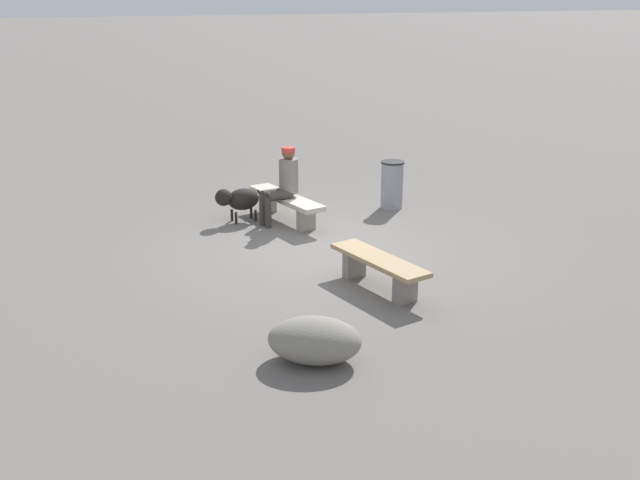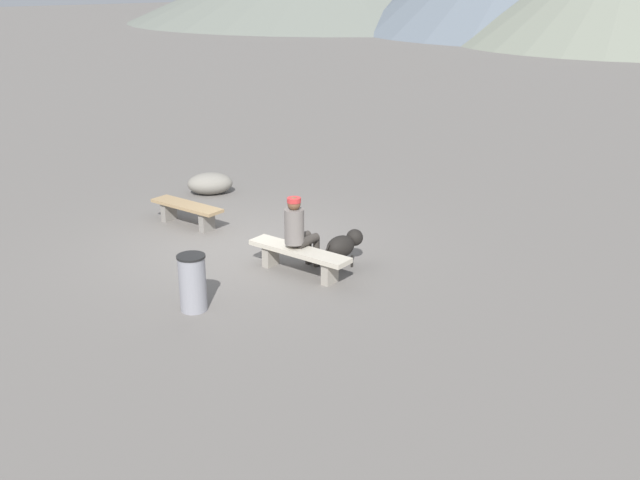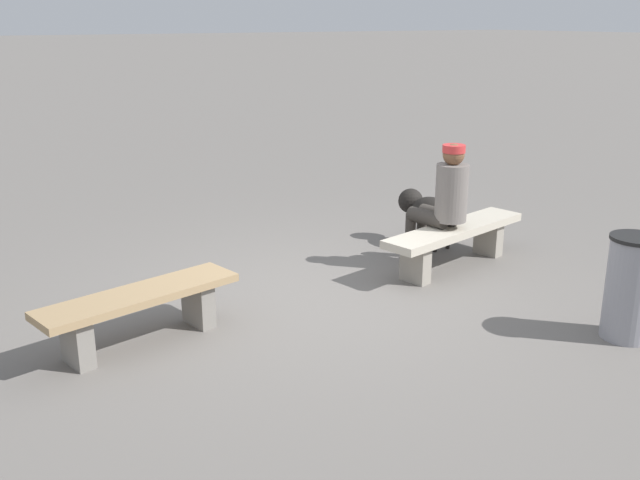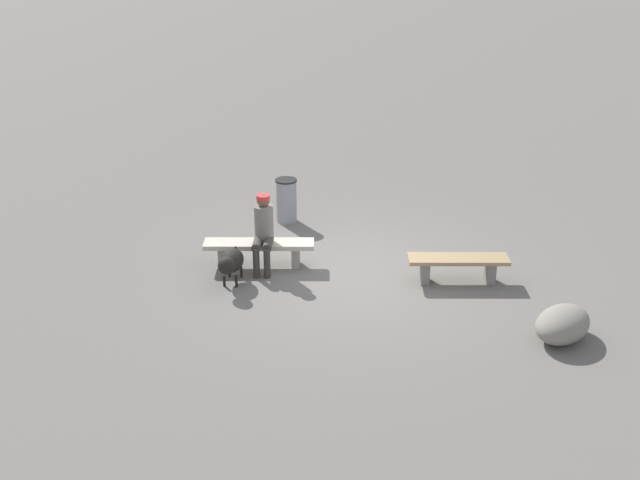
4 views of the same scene
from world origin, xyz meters
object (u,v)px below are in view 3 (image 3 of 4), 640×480
(bench_right, at_px, (455,237))
(seated_person, at_px, (444,198))
(bench_left, at_px, (140,307))
(trash_bin, at_px, (631,288))
(dog, at_px, (426,211))

(bench_right, height_order, seated_person, seated_person)
(bench_left, xyz_separation_m, seated_person, (3.20, 0.19, 0.42))
(seated_person, relative_size, trash_bin, 1.52)
(seated_person, xyz_separation_m, dog, (0.35, 0.68, -0.34))
(seated_person, height_order, dog, seated_person)
(seated_person, xyz_separation_m, trash_bin, (0.16, -2.09, -0.31))
(seated_person, bearing_deg, trash_bin, -95.22)
(seated_person, relative_size, dog, 1.51)
(seated_person, bearing_deg, bench_left, 173.90)
(seated_person, distance_m, dog, 0.84)
(dog, bearing_deg, bench_right, 157.42)
(bench_right, distance_m, seated_person, 0.43)
(bench_right, distance_m, trash_bin, 2.02)
(dog, relative_size, trash_bin, 1.01)
(seated_person, height_order, trash_bin, seated_person)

